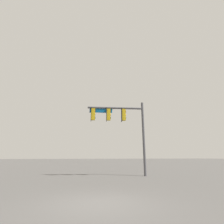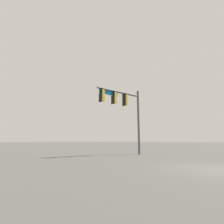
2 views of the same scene
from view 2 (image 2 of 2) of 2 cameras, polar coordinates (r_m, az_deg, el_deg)
The scene contains 2 objects.
ground_plane at distance 10.32m, azimuth 32.08°, elevation -15.75°, with size 400.00×400.00×0.00m, color #514F4C.
signal_pole_near at distance 17.79m, azimuth 3.71°, elevation 2.37°, with size 5.29×1.57×6.84m.
Camera 2 is at (10.15, 1.23, 1.38)m, focal length 28.00 mm.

